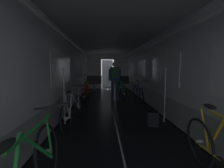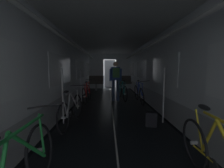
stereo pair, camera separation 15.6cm
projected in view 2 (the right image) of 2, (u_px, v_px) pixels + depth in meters
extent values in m
cube|color=black|center=(70.00, 111.00, 4.94)|extent=(0.08, 11.50, 0.01)
cube|color=black|center=(154.00, 110.00, 5.02)|extent=(0.08, 11.50, 0.01)
cube|color=beige|center=(112.00, 110.00, 4.98)|extent=(0.03, 11.27, 0.00)
cube|color=#9EA0A5|center=(66.00, 102.00, 4.91)|extent=(0.12, 11.50, 0.60)
cube|color=silver|center=(65.00, 64.00, 4.79)|extent=(0.12, 11.50, 1.85)
cube|color=white|center=(62.00, 70.00, 4.23)|extent=(0.02, 1.90, 0.80)
cube|color=white|center=(80.00, 70.00, 7.09)|extent=(0.02, 1.90, 0.80)
cube|color=white|center=(88.00, 69.00, 9.95)|extent=(0.02, 1.90, 0.80)
cube|color=yellow|center=(69.00, 70.00, 5.05)|extent=(0.01, 0.20, 0.28)
cylinder|color=white|center=(75.00, 46.00, 4.74)|extent=(0.07, 11.04, 0.07)
cylinder|color=#B7BABF|center=(63.00, 96.00, 3.73)|extent=(0.04, 0.04, 1.40)
cylinder|color=#B7BABF|center=(81.00, 85.00, 6.32)|extent=(0.04, 0.04, 1.40)
cube|color=#9EA0A5|center=(158.00, 101.00, 4.99)|extent=(0.12, 11.50, 0.60)
cube|color=silver|center=(159.00, 64.00, 4.87)|extent=(0.12, 11.50, 1.85)
cube|color=white|center=(163.00, 70.00, 4.31)|extent=(0.02, 1.90, 0.80)
cube|color=white|center=(141.00, 70.00, 7.17)|extent=(0.02, 1.90, 0.80)
cube|color=white|center=(132.00, 69.00, 10.03)|extent=(0.02, 1.90, 0.80)
cube|color=yellow|center=(162.00, 70.00, 4.43)|extent=(0.01, 0.20, 0.28)
cylinder|color=white|center=(149.00, 46.00, 4.80)|extent=(0.07, 11.04, 0.07)
cylinder|color=#B7BABF|center=(164.00, 96.00, 3.80)|extent=(0.04, 0.04, 1.40)
cylinder|color=#B7BABF|center=(141.00, 85.00, 6.39)|extent=(0.04, 0.04, 1.40)
cube|color=silver|center=(96.00, 71.00, 10.61)|extent=(1.00, 0.12, 2.45)
cube|color=silver|center=(123.00, 71.00, 10.66)|extent=(1.00, 0.12, 2.45)
cube|color=silver|center=(110.00, 57.00, 10.53)|extent=(0.90, 0.12, 0.40)
cube|color=#4C4F54|center=(110.00, 74.00, 11.35)|extent=(0.81, 0.04, 2.05)
cube|color=silver|center=(112.00, 33.00, 4.73)|extent=(3.14, 11.62, 0.12)
cylinder|color=gray|center=(96.00, 87.00, 9.66)|extent=(0.12, 0.12, 0.44)
cube|color=#47423D|center=(96.00, 83.00, 9.63)|extent=(0.96, 0.44, 0.10)
cube|color=#47423D|center=(96.00, 79.00, 9.79)|extent=(0.96, 0.08, 0.40)
torus|color=gray|center=(90.00, 76.00, 9.79)|extent=(0.14, 0.14, 0.02)
cylinder|color=gray|center=(124.00, 87.00, 9.71)|extent=(0.12, 0.12, 0.44)
cube|color=#47423D|center=(124.00, 83.00, 9.68)|extent=(0.96, 0.44, 0.10)
cube|color=#47423D|center=(124.00, 79.00, 9.84)|extent=(0.96, 0.08, 0.40)
torus|color=gray|center=(117.00, 76.00, 9.84)|extent=(0.14, 0.14, 0.02)
torus|color=black|center=(63.00, 118.00, 3.20)|extent=(0.14, 0.67, 0.67)
cylinder|color=#B2B2B7|center=(63.00, 118.00, 3.20)|extent=(0.10, 0.06, 0.05)
torus|color=black|center=(78.00, 106.00, 4.21)|extent=(0.14, 0.67, 0.67)
cylinder|color=#B2B2B7|center=(78.00, 106.00, 4.21)|extent=(0.10, 0.06, 0.05)
cylinder|color=#ADAFB5|center=(74.00, 101.00, 3.87)|extent=(0.12, 0.54, 0.56)
cylinder|color=#ADAFB5|center=(69.00, 104.00, 3.47)|extent=(0.04, 0.35, 0.55)
cylinder|color=#ADAFB5|center=(73.00, 92.00, 3.69)|extent=(0.11, 0.82, 0.04)
cylinder|color=#ADAFB5|center=(65.00, 106.00, 3.24)|extent=(0.07, 0.16, 0.49)
cylinder|color=#ADAFB5|center=(67.00, 116.00, 3.42)|extent=(0.07, 0.45, 0.07)
cylinder|color=#ADAFB5|center=(78.00, 98.00, 4.15)|extent=(0.05, 0.09, 0.49)
cylinder|color=black|center=(71.00, 114.00, 3.65)|extent=(0.04, 0.17, 0.17)
ellipsoid|color=black|center=(66.00, 92.00, 3.26)|extent=(0.12, 0.25, 0.06)
cylinder|color=black|center=(78.00, 85.00, 4.14)|extent=(0.44, 0.07, 0.05)
torus|color=black|center=(84.00, 97.00, 5.69)|extent=(0.14, 0.67, 0.67)
cylinder|color=#B2B2B7|center=(84.00, 97.00, 5.69)|extent=(0.10, 0.05, 0.06)
torus|color=black|center=(89.00, 92.00, 6.71)|extent=(0.14, 0.67, 0.67)
cylinder|color=#B2B2B7|center=(89.00, 92.00, 6.71)|extent=(0.10, 0.05, 0.06)
cylinder|color=red|center=(88.00, 88.00, 6.37)|extent=(0.12, 0.54, 0.56)
cylinder|color=red|center=(86.00, 90.00, 5.96)|extent=(0.08, 0.34, 0.55)
cylinder|color=red|center=(88.00, 83.00, 6.19)|extent=(0.07, 0.82, 0.04)
cylinder|color=red|center=(85.00, 90.00, 5.74)|extent=(0.08, 0.16, 0.49)
cylinder|color=red|center=(85.00, 96.00, 5.92)|extent=(0.04, 0.45, 0.07)
cylinder|color=red|center=(89.00, 87.00, 6.65)|extent=(0.08, 0.09, 0.49)
cylinder|color=black|center=(86.00, 96.00, 6.14)|extent=(0.04, 0.17, 0.17)
ellipsoid|color=black|center=(86.00, 82.00, 5.76)|extent=(0.11, 0.24, 0.07)
cylinder|color=black|center=(90.00, 79.00, 6.64)|extent=(0.44, 0.04, 0.07)
torus|color=black|center=(136.00, 93.00, 6.64)|extent=(0.11, 0.67, 0.67)
cylinder|color=#B2B2B7|center=(136.00, 93.00, 6.64)|extent=(0.10, 0.05, 0.06)
torus|color=black|center=(142.00, 97.00, 5.62)|extent=(0.11, 0.67, 0.67)
cylinder|color=#B2B2B7|center=(142.00, 97.00, 5.62)|extent=(0.10, 0.05, 0.06)
cylinder|color=#2342B7|center=(141.00, 90.00, 5.92)|extent=(0.10, 0.54, 0.56)
cylinder|color=#2342B7|center=(138.00, 89.00, 6.32)|extent=(0.09, 0.34, 0.55)
cylinder|color=#2342B7|center=(141.00, 83.00, 6.05)|extent=(0.05, 0.82, 0.04)
cylinder|color=#2342B7|center=(137.00, 87.00, 6.55)|extent=(0.08, 0.16, 0.49)
cylinder|color=#2342B7|center=(137.00, 94.00, 6.42)|extent=(0.03, 0.45, 0.07)
cylinder|color=#2342B7|center=(142.00, 90.00, 5.63)|extent=(0.08, 0.09, 0.49)
cylinder|color=black|center=(138.00, 95.00, 6.19)|extent=(0.03, 0.17, 0.17)
ellipsoid|color=black|center=(138.00, 81.00, 6.47)|extent=(0.10, 0.24, 0.07)
cylinder|color=black|center=(144.00, 81.00, 5.58)|extent=(0.44, 0.03, 0.07)
torus|color=black|center=(41.00, 150.00, 1.93)|extent=(0.14, 0.67, 0.67)
cylinder|color=#B2B2B7|center=(41.00, 150.00, 1.93)|extent=(0.10, 0.05, 0.06)
cylinder|color=#1E8438|center=(29.00, 146.00, 1.60)|extent=(0.13, 0.54, 0.56)
cylinder|color=#1E8438|center=(23.00, 128.00, 1.42)|extent=(0.05, 0.82, 0.04)
cylinder|color=#1E8438|center=(41.00, 133.00, 1.88)|extent=(0.10, 0.09, 0.49)
cylinder|color=black|center=(45.00, 106.00, 1.87)|extent=(0.44, 0.03, 0.09)
torus|color=black|center=(194.00, 143.00, 2.11)|extent=(0.13, 0.67, 0.67)
cylinder|color=#B2B2B7|center=(194.00, 143.00, 2.11)|extent=(0.10, 0.06, 0.06)
cylinder|color=yellow|center=(209.00, 137.00, 1.80)|extent=(0.10, 0.34, 0.55)
cylinder|color=yellow|center=(199.00, 128.00, 2.02)|extent=(0.05, 0.17, 0.49)
cylinder|color=yellow|center=(203.00, 153.00, 1.89)|extent=(0.06, 0.45, 0.07)
cylinder|color=black|center=(214.00, 166.00, 1.67)|extent=(0.04, 0.17, 0.17)
ellipsoid|color=black|center=(204.00, 107.00, 1.94)|extent=(0.11, 0.25, 0.07)
cylinder|color=#384C75|center=(113.00, 90.00, 6.47)|extent=(0.13, 0.13, 0.90)
cylinder|color=#384C75|center=(118.00, 90.00, 6.49)|extent=(0.13, 0.13, 0.90)
cube|color=#2D4C99|center=(116.00, 74.00, 6.41)|extent=(0.37, 0.24, 0.56)
cylinder|color=#2D4C99|center=(110.00, 75.00, 6.42)|extent=(0.10, 0.20, 0.53)
cylinder|color=#2D4C99|center=(121.00, 75.00, 6.45)|extent=(0.10, 0.20, 0.53)
sphere|color=beige|center=(116.00, 64.00, 6.37)|extent=(0.21, 0.21, 0.21)
cube|color=#3D703D|center=(116.00, 73.00, 6.24)|extent=(0.29, 0.17, 0.40)
torus|color=black|center=(125.00, 94.00, 6.25)|extent=(0.14, 0.67, 0.67)
cylinder|color=#B2B2B7|center=(125.00, 94.00, 6.25)|extent=(0.10, 0.06, 0.05)
torus|color=black|center=(120.00, 91.00, 7.25)|extent=(0.14, 0.67, 0.67)
cylinder|color=#B2B2B7|center=(120.00, 91.00, 7.25)|extent=(0.10, 0.06, 0.05)
cylinder|color=teal|center=(121.00, 87.00, 6.92)|extent=(0.13, 0.54, 0.56)
cylinder|color=teal|center=(123.00, 88.00, 6.52)|extent=(0.07, 0.34, 0.55)
cylinder|color=teal|center=(122.00, 81.00, 6.74)|extent=(0.15, 0.82, 0.03)
cylinder|color=teal|center=(125.00, 88.00, 6.29)|extent=(0.06, 0.16, 0.49)
cylinder|color=teal|center=(124.00, 94.00, 6.47)|extent=(0.09, 0.45, 0.07)
cylinder|color=teal|center=(120.00, 86.00, 7.20)|extent=(0.03, 0.09, 0.49)
cylinder|color=black|center=(123.00, 93.00, 6.70)|extent=(0.04, 0.17, 0.17)
ellipsoid|color=black|center=(124.00, 81.00, 6.31)|extent=(0.12, 0.25, 0.06)
cylinder|color=black|center=(120.00, 79.00, 7.18)|extent=(0.44, 0.08, 0.03)
cube|color=black|center=(151.00, 119.00, 3.61)|extent=(0.30, 0.26, 0.34)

